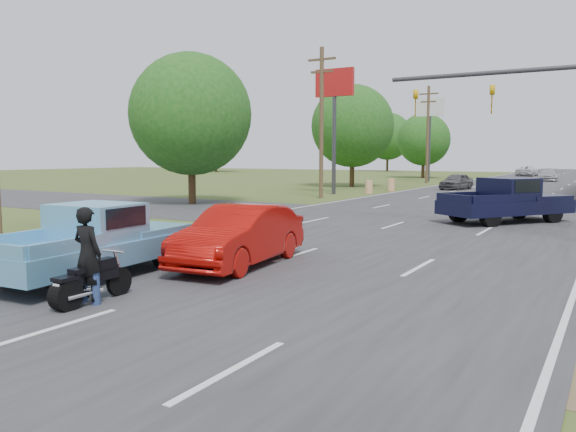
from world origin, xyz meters
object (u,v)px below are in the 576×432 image
Objects in this scene: blue_pickup at (98,240)px; rider at (88,259)px; red_convertible at (240,236)px; navy_pickup at (508,200)px; distant_car_grey at (456,182)px; distant_car_white at (527,171)px; motorcycle at (87,283)px; distant_car_silver at (548,175)px.

rider is at bearing -48.48° from blue_pickup.
navy_pickup reaches higher than red_convertible.
distant_car_grey is 37.62m from distant_car_white.
distant_car_grey is at bearing 93.40° from motorcycle.
distant_car_white is at bearing 86.89° from blue_pickup.
motorcycle is 0.47m from rider.
red_convertible is 0.79× the size of navy_pickup.
blue_pickup is (-1.86, 1.88, 0.45)m from motorcycle.
distant_car_white is (-4.31, 15.49, 0.01)m from distant_car_silver.
distant_car_grey is at bearing 92.16° from distant_car_white.
navy_pickup reaches higher than motorcycle.
navy_pickup is (4.59, 18.29, 0.07)m from rider.
distant_car_grey reaches higher than motorcycle.
motorcycle is 2.68m from blue_pickup.
red_convertible is 0.97× the size of distant_car_silver.
rider reaches higher than red_convertible.
distant_car_silver is at bearing 108.53° from distant_car_white.
navy_pickup is 23.99m from distant_car_grey.
red_convertible is 58.51m from distant_car_silver.
distant_car_grey is 22.65m from distant_car_silver.
rider reaches higher than distant_car_white.
navy_pickup reaches higher than rider.
distant_car_grey is (-3.51, 36.36, -0.09)m from red_convertible.
distant_car_grey is at bearing 144.50° from navy_pickup.
distant_car_silver is at bearing 82.01° from red_convertible.
rider is at bearing 90.00° from motorcycle.
red_convertible reaches higher than distant_car_white.
rider reaches higher than motorcycle.
rider is 0.37× the size of distant_car_silver.
red_convertible is at bearing -94.42° from rider.
distant_car_white is at bearing 132.34° from navy_pickup.
red_convertible is 0.88× the size of blue_pickup.
navy_pickup is at bearing 99.88° from distant_car_white.
motorcycle is at bearing -68.62° from navy_pickup.
motorcycle is (-0.26, -4.64, -0.35)m from red_convertible.
distant_car_silver is at bearing 83.02° from blue_pickup.
blue_pickup is (-2.12, -2.76, 0.10)m from red_convertible.
navy_pickup is at bearing 64.85° from blue_pickup.
motorcycle is 0.35× the size of blue_pickup.
red_convertible is 3.48m from blue_pickup.
blue_pickup reaches higher than distant_car_grey.
rider is 78.63m from distant_car_white.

